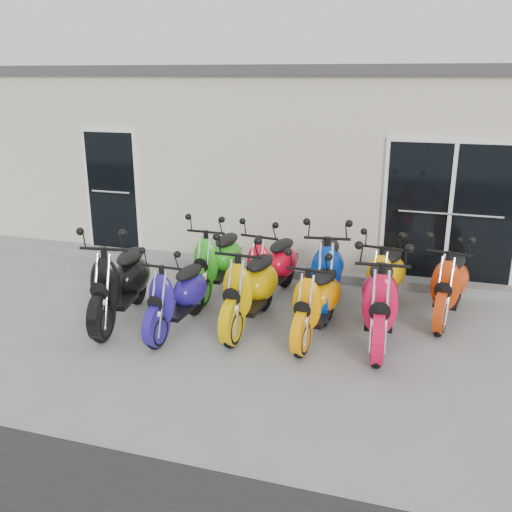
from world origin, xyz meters
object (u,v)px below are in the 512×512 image
object	(u,v)px
scooter_front_black	(119,271)
scooter_front_blue	(177,286)
scooter_back_yellow	(386,268)
scooter_front_red	(381,288)
scooter_front_orange_b	(317,290)
scooter_back_green	(217,251)
scooter_back_blue	(328,260)
scooter_back_red	(271,257)
scooter_back_extra	(451,274)
scooter_front_orange_a	(250,277)

from	to	relation	value
scooter_front_black	scooter_front_blue	xyz separation A→B (m)	(0.85, -0.05, -0.10)
scooter_front_blue	scooter_back_yellow	xyz separation A→B (m)	(2.52, 1.43, 0.03)
scooter_front_red	scooter_front_blue	bearing A→B (deg)	-175.31
scooter_front_orange_b	scooter_back_green	xyz separation A→B (m)	(-1.74, 1.08, 0.03)
scooter_front_blue	scooter_back_yellow	world-z (taller)	scooter_back_yellow
scooter_front_black	scooter_front_orange_b	bearing A→B (deg)	-2.47
scooter_front_black	scooter_back_green	distance (m)	1.61
scooter_front_blue	scooter_front_red	distance (m)	2.57
scooter_back_blue	scooter_front_blue	bearing A→B (deg)	-149.34
scooter_front_orange_b	scooter_back_blue	distance (m)	1.02
scooter_back_red	scooter_back_yellow	xyz separation A→B (m)	(1.66, 0.01, -0.01)
scooter_front_red	scooter_back_yellow	distance (m)	1.01
scooter_front_blue	scooter_back_extra	world-z (taller)	scooter_back_extra
scooter_back_green	scooter_front_black	bearing A→B (deg)	-121.40
scooter_front_orange_b	scooter_front_red	xyz separation A→B (m)	(0.77, 0.10, 0.08)
scooter_back_red	scooter_back_blue	bearing A→B (deg)	3.70
scooter_front_orange_a	scooter_front_red	size ratio (longest dim) A/B	0.97
scooter_front_red	scooter_back_yellow	size ratio (longest dim) A/B	1.10
scooter_back_green	scooter_back_blue	size ratio (longest dim) A/B	0.93
scooter_front_orange_a	scooter_front_red	bearing A→B (deg)	3.68
scooter_front_red	scooter_back_blue	bearing A→B (deg)	127.07
scooter_back_red	scooter_back_yellow	world-z (taller)	scooter_back_red
scooter_front_orange_b	scooter_back_red	bearing A→B (deg)	134.42
scooter_front_orange_b	scooter_back_extra	size ratio (longest dim) A/B	0.97
scooter_back_red	scooter_back_blue	xyz separation A→B (m)	(0.85, -0.08, 0.06)
scooter_back_green	scooter_back_red	world-z (taller)	scooter_back_green
scooter_front_blue	scooter_front_orange_a	size ratio (longest dim) A/B	0.89
scooter_front_blue	scooter_front_red	bearing A→B (deg)	11.90
scooter_back_red	scooter_back_extra	world-z (taller)	same
scooter_front_red	scooter_back_blue	world-z (taller)	scooter_front_red
scooter_back_yellow	scooter_back_extra	size ratio (longest dim) A/B	0.99
scooter_front_orange_a	scooter_back_green	bearing A→B (deg)	131.91
scooter_front_black	scooter_front_orange_b	world-z (taller)	scooter_front_black
scooter_front_black	scooter_front_blue	size ratio (longest dim) A/B	1.16
scooter_front_orange_a	scooter_back_yellow	xyz separation A→B (m)	(1.65, 1.05, -0.04)
scooter_front_red	scooter_back_red	world-z (taller)	scooter_front_red
scooter_front_blue	scooter_back_extra	distance (m)	3.65
scooter_back_green	scooter_back_red	bearing A→B (deg)	2.29
scooter_front_blue	scooter_back_extra	size ratio (longest dim) A/B	0.94
scooter_back_extra	scooter_front_blue	bearing A→B (deg)	-148.25
scooter_front_blue	scooter_front_red	world-z (taller)	scooter_front_red
scooter_front_orange_b	scooter_back_green	bearing A→B (deg)	153.16
scooter_front_black	scooter_back_extra	bearing A→B (deg)	9.53
scooter_back_red	scooter_back_yellow	size ratio (longest dim) A/B	1.01
scooter_front_orange_b	scooter_back_green	distance (m)	2.05
scooter_front_orange_a	scooter_back_red	world-z (taller)	scooter_front_orange_a
scooter_back_red	scooter_front_blue	bearing A→B (deg)	-112.37
scooter_front_orange_b	scooter_back_red	world-z (taller)	scooter_back_red
scooter_front_black	scooter_back_extra	size ratio (longest dim) A/B	1.09
scooter_back_green	scooter_back_yellow	distance (m)	2.50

